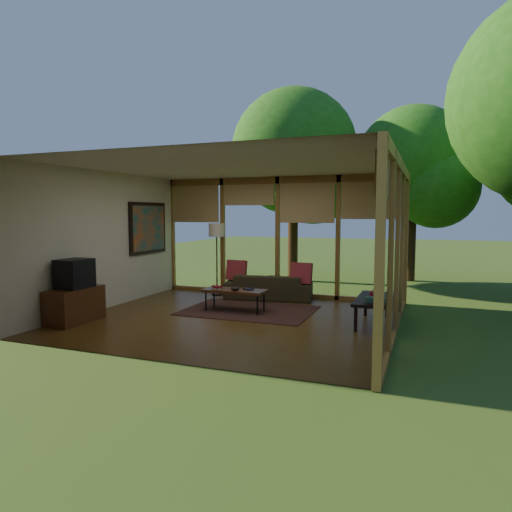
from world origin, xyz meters
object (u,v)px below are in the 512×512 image
at_px(coffee_table, 235,291).
at_px(media_cabinet, 75,305).
at_px(television, 74,274).
at_px(side_console, 375,300).
at_px(sofa, 269,287).
at_px(floor_lamp, 217,234).

bearing_deg(coffee_table, media_cabinet, -141.38).
distance_m(television, side_console, 5.16).
distance_m(sofa, side_console, 2.87).
bearing_deg(side_console, floor_lamp, 156.78).
relative_size(floor_lamp, coffee_table, 1.38).
height_order(media_cabinet, coffee_table, media_cabinet).
xyz_separation_m(media_cabinet, television, (0.02, 0.00, 0.55)).
relative_size(media_cabinet, television, 1.82).
xyz_separation_m(television, coffee_table, (2.22, 1.79, -0.46)).
bearing_deg(side_console, coffee_table, 177.90).
xyz_separation_m(coffee_table, side_console, (2.63, -0.10, 0.02)).
height_order(television, side_console, television).
height_order(floor_lamp, coffee_table, floor_lamp).
distance_m(media_cabinet, coffee_table, 2.87).
relative_size(sofa, television, 3.42).
bearing_deg(television, media_cabinet, 180.00).
height_order(sofa, floor_lamp, floor_lamp).
bearing_deg(television, coffee_table, 38.87).
bearing_deg(media_cabinet, coffee_table, 38.62).
bearing_deg(sofa, floor_lamp, -13.36).
bearing_deg(sofa, television, 43.31).
distance_m(floor_lamp, coffee_table, 2.12).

